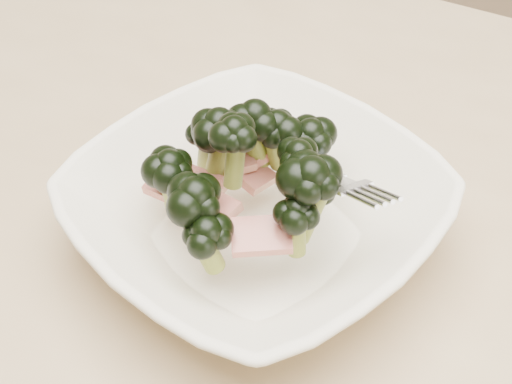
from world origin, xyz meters
The scene contains 2 objects.
dining_table centered at (0.00, 0.00, 0.65)m, with size 1.20×0.80×0.75m.
broccoli_dish centered at (-0.03, -0.01, 0.79)m, with size 0.31×0.31×0.12m.
Camera 1 is at (0.14, -0.32, 1.14)m, focal length 50.00 mm.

